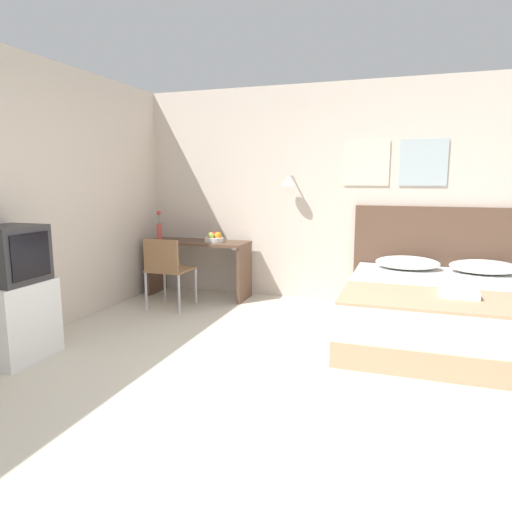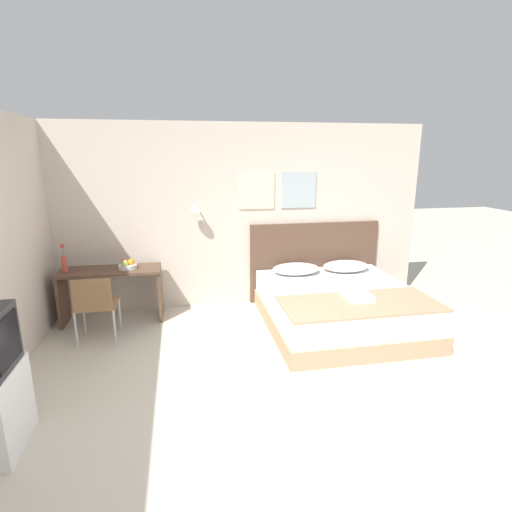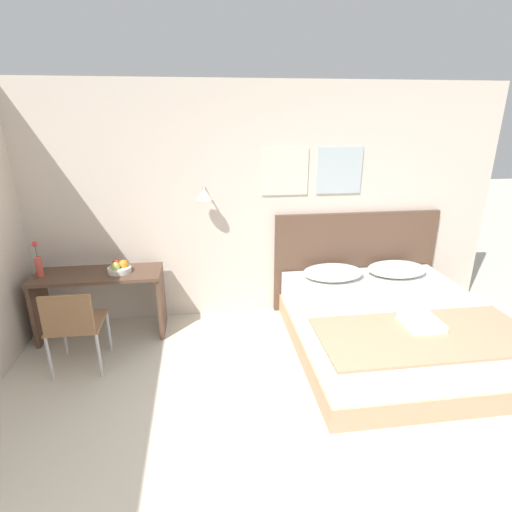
% 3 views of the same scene
% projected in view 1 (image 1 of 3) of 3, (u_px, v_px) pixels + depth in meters
% --- Properties ---
extents(ground_plane, '(24.00, 24.00, 0.00)m').
position_uv_depth(ground_plane, '(264.00, 406.00, 3.08)').
color(ground_plane, beige).
extents(wall_back, '(5.77, 0.31, 2.65)m').
position_uv_depth(wall_back, '(337.00, 194.00, 5.57)').
color(wall_back, beige).
rests_on(wall_back, ground_plane).
extents(bed, '(1.89, 2.05, 0.52)m').
position_uv_depth(bed, '(448.00, 313.00, 4.32)').
color(bed, tan).
rests_on(bed, ground_plane).
extents(headboard, '(2.01, 0.06, 1.21)m').
position_uv_depth(headboard, '(443.00, 259.00, 5.25)').
color(headboard, brown).
rests_on(headboard, ground_plane).
extents(pillow_left, '(0.69, 0.47, 0.14)m').
position_uv_depth(pillow_left, '(407.00, 263.00, 5.07)').
color(pillow_left, white).
rests_on(pillow_left, bed).
extents(pillow_right, '(0.69, 0.47, 0.14)m').
position_uv_depth(pillow_right, '(484.00, 267.00, 4.83)').
color(pillow_right, white).
rests_on(pillow_right, bed).
extents(throw_blanket, '(1.84, 0.82, 0.02)m').
position_uv_depth(throw_blanket, '(455.00, 300.00, 3.72)').
color(throw_blanket, tan).
rests_on(throw_blanket, bed).
extents(folded_towel_near_foot, '(0.30, 0.33, 0.06)m').
position_uv_depth(folded_towel_near_foot, '(458.00, 292.00, 3.84)').
color(folded_towel_near_foot, white).
rests_on(folded_towel_near_foot, throw_blanket).
extents(desk, '(1.31, 0.49, 0.73)m').
position_uv_depth(desk, '(199.00, 257.00, 5.91)').
color(desk, brown).
rests_on(desk, ground_plane).
extents(desk_chair, '(0.47, 0.47, 0.84)m').
position_uv_depth(desk_chair, '(167.00, 266.00, 5.31)').
color(desk_chair, '#8E6642').
rests_on(desk_chair, ground_plane).
extents(fruit_bowl, '(0.24, 0.24, 0.13)m').
position_uv_depth(fruit_bowl, '(214.00, 238.00, 5.79)').
color(fruit_bowl, silver).
rests_on(fruit_bowl, desk).
extents(flower_vase, '(0.07, 0.07, 0.38)m').
position_uv_depth(flower_vase, '(159.00, 229.00, 6.01)').
color(flower_vase, '#D14C42').
rests_on(flower_vase, desk).
extents(tv_stand, '(0.44, 0.59, 0.66)m').
position_uv_depth(tv_stand, '(16.00, 321.00, 3.85)').
color(tv_stand, white).
rests_on(tv_stand, ground_plane).
extents(television, '(0.43, 0.49, 0.47)m').
position_uv_depth(television, '(10.00, 255.00, 3.76)').
color(television, '#2D2D30').
rests_on(television, tv_stand).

